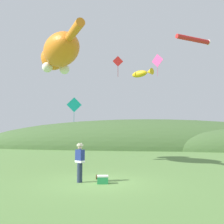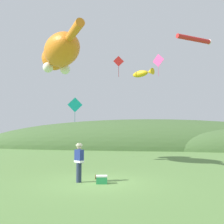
{
  "view_description": "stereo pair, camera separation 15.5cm",
  "coord_description": "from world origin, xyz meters",
  "px_view_note": "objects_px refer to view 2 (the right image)",
  "views": [
    {
      "loc": [
        2.66,
        -11.31,
        2.18
      ],
      "look_at": [
        0.0,
        4.0,
        3.57
      ],
      "focal_mm": 40.0,
      "sensor_mm": 36.0,
      "label": 1
    },
    {
      "loc": [
        2.81,
        -11.28,
        2.18
      ],
      "look_at": [
        0.0,
        4.0,
        3.57
      ],
      "focal_mm": 40.0,
      "sensor_mm": 36.0,
      "label": 2
    }
  ],
  "objects_px": {
    "kite_diamond_teal": "(75,105)",
    "kite_diamond_red": "(119,62)",
    "kite_tube_streamer": "(194,39)",
    "kite_diamond_pink": "(158,61)",
    "kite_giant_cat": "(60,53)",
    "kite_fish_windsock": "(142,73)",
    "festival_attendant": "(79,161)",
    "kite_spool": "(97,177)",
    "picnic_cooler": "(102,179)"
  },
  "relations": [
    {
      "from": "kite_fish_windsock",
      "to": "kite_tube_streamer",
      "type": "bearing_deg",
      "value": -19.95
    },
    {
      "from": "picnic_cooler",
      "to": "kite_giant_cat",
      "type": "height_order",
      "value": "kite_giant_cat"
    },
    {
      "from": "kite_spool",
      "to": "kite_tube_streamer",
      "type": "height_order",
      "value": "kite_tube_streamer"
    },
    {
      "from": "picnic_cooler",
      "to": "kite_diamond_red",
      "type": "bearing_deg",
      "value": 94.4
    },
    {
      "from": "kite_diamond_pink",
      "to": "kite_diamond_red",
      "type": "bearing_deg",
      "value": -139.71
    },
    {
      "from": "kite_spool",
      "to": "kite_tube_streamer",
      "type": "bearing_deg",
      "value": 52.97
    },
    {
      "from": "kite_diamond_red",
      "to": "festival_attendant",
      "type": "bearing_deg",
      "value": -92.11
    },
    {
      "from": "picnic_cooler",
      "to": "kite_diamond_pink",
      "type": "height_order",
      "value": "kite_diamond_pink"
    },
    {
      "from": "picnic_cooler",
      "to": "kite_giant_cat",
      "type": "distance_m",
      "value": 11.76
    },
    {
      "from": "kite_diamond_teal",
      "to": "kite_diamond_red",
      "type": "xyz_separation_m",
      "value": [
        4.36,
        -1.46,
        3.5
      ]
    },
    {
      "from": "kite_spool",
      "to": "kite_giant_cat",
      "type": "height_order",
      "value": "kite_giant_cat"
    },
    {
      "from": "kite_diamond_teal",
      "to": "kite_diamond_red",
      "type": "height_order",
      "value": "kite_diamond_red"
    },
    {
      "from": "kite_fish_windsock",
      "to": "kite_diamond_pink",
      "type": "height_order",
      "value": "kite_diamond_pink"
    },
    {
      "from": "kite_spool",
      "to": "kite_fish_windsock",
      "type": "height_order",
      "value": "kite_fish_windsock"
    },
    {
      "from": "kite_spool",
      "to": "kite_fish_windsock",
      "type": "relative_size",
      "value": 0.11
    },
    {
      "from": "festival_attendant",
      "to": "kite_diamond_red",
      "type": "relative_size",
      "value": 0.97
    },
    {
      "from": "kite_fish_windsock",
      "to": "kite_diamond_red",
      "type": "distance_m",
      "value": 2.3
    },
    {
      "from": "kite_diamond_red",
      "to": "kite_diamond_pink",
      "type": "xyz_separation_m",
      "value": [
        3.37,
        2.86,
        0.75
      ]
    },
    {
      "from": "kite_tube_streamer",
      "to": "kite_diamond_teal",
      "type": "xyz_separation_m",
      "value": [
        -10.51,
        2.34,
        -4.72
      ]
    },
    {
      "from": "kite_diamond_pink",
      "to": "kite_fish_windsock",
      "type": "bearing_deg",
      "value": -121.91
    },
    {
      "from": "kite_fish_windsock",
      "to": "festival_attendant",
      "type": "bearing_deg",
      "value": -102.93
    },
    {
      "from": "kite_diamond_pink",
      "to": "picnic_cooler",
      "type": "bearing_deg",
      "value": -101.85
    },
    {
      "from": "kite_tube_streamer",
      "to": "kite_diamond_pink",
      "type": "bearing_deg",
      "value": 126.59
    },
    {
      "from": "kite_giant_cat",
      "to": "kite_diamond_red",
      "type": "bearing_deg",
      "value": 35.06
    },
    {
      "from": "festival_attendant",
      "to": "kite_fish_windsock",
      "type": "height_order",
      "value": "kite_fish_windsock"
    },
    {
      "from": "kite_tube_streamer",
      "to": "kite_diamond_teal",
      "type": "relative_size",
      "value": 1.25
    },
    {
      "from": "kite_spool",
      "to": "kite_diamond_teal",
      "type": "bearing_deg",
      "value": 114.7
    },
    {
      "from": "festival_attendant",
      "to": "kite_diamond_teal",
      "type": "bearing_deg",
      "value": 109.99
    },
    {
      "from": "kite_tube_streamer",
      "to": "kite_diamond_pink",
      "type": "height_order",
      "value": "kite_tube_streamer"
    },
    {
      "from": "kite_giant_cat",
      "to": "kite_fish_windsock",
      "type": "height_order",
      "value": "kite_giant_cat"
    },
    {
      "from": "kite_tube_streamer",
      "to": "kite_diamond_pink",
      "type": "relative_size",
      "value": 1.33
    },
    {
      "from": "picnic_cooler",
      "to": "kite_diamond_red",
      "type": "distance_m",
      "value": 12.73
    },
    {
      "from": "kite_giant_cat",
      "to": "kite_diamond_red",
      "type": "xyz_separation_m",
      "value": [
        4.16,
        2.92,
        -0.05
      ]
    },
    {
      "from": "kite_giant_cat",
      "to": "kite_tube_streamer",
      "type": "xyz_separation_m",
      "value": [
        10.31,
        2.04,
        1.17
      ]
    },
    {
      "from": "kite_spool",
      "to": "kite_diamond_teal",
      "type": "relative_size",
      "value": 0.1
    },
    {
      "from": "picnic_cooler",
      "to": "kite_tube_streamer",
      "type": "relative_size",
      "value": 0.19
    },
    {
      "from": "kite_giant_cat",
      "to": "kite_diamond_pink",
      "type": "distance_m",
      "value": 9.53
    },
    {
      "from": "kite_fish_windsock",
      "to": "picnic_cooler",
      "type": "bearing_deg",
      "value": -96.88
    },
    {
      "from": "kite_tube_streamer",
      "to": "picnic_cooler",
      "type": "bearing_deg",
      "value": -121.58
    },
    {
      "from": "kite_fish_windsock",
      "to": "kite_diamond_red",
      "type": "height_order",
      "value": "kite_diamond_red"
    },
    {
      "from": "picnic_cooler",
      "to": "kite_diamond_pink",
      "type": "distance_m",
      "value": 15.65
    },
    {
      "from": "kite_giant_cat",
      "to": "kite_diamond_teal",
      "type": "height_order",
      "value": "kite_giant_cat"
    },
    {
      "from": "kite_diamond_red",
      "to": "picnic_cooler",
      "type": "bearing_deg",
      "value": -85.6
    },
    {
      "from": "kite_diamond_pink",
      "to": "kite_spool",
      "type": "bearing_deg",
      "value": -105.01
    },
    {
      "from": "festival_attendant",
      "to": "picnic_cooler",
      "type": "height_order",
      "value": "festival_attendant"
    },
    {
      "from": "kite_diamond_teal",
      "to": "kite_diamond_pink",
      "type": "distance_m",
      "value": 8.94
    },
    {
      "from": "kite_tube_streamer",
      "to": "kite_diamond_pink",
      "type": "distance_m",
      "value": 4.68
    },
    {
      "from": "kite_giant_cat",
      "to": "kite_diamond_pink",
      "type": "bearing_deg",
      "value": 37.49
    },
    {
      "from": "festival_attendant",
      "to": "picnic_cooler",
      "type": "distance_m",
      "value": 1.35
    },
    {
      "from": "kite_giant_cat",
      "to": "festival_attendant",
      "type": "bearing_deg",
      "value": -60.16
    }
  ]
}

